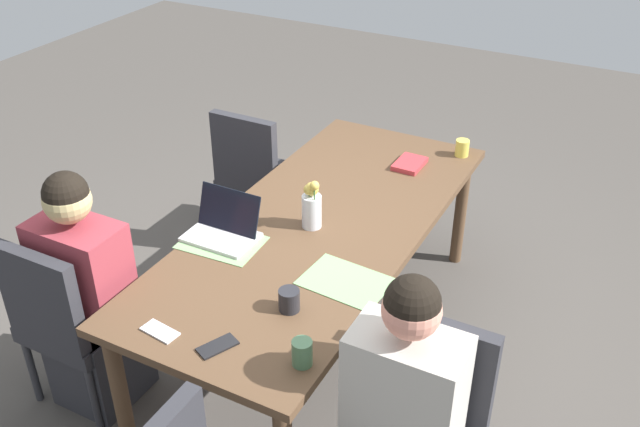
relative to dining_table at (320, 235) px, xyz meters
The scene contains 17 objects.
ground_plane 0.66m from the dining_table, ahead, with size 10.00×10.00×0.00m, color #4C4742.
dining_table is the anchor object (origin of this frame).
chair_far_left_near 1.20m from the dining_table, 137.90° to the left, with size 0.44×0.44×0.90m.
person_far_left_near 1.10m from the dining_table, 137.61° to the left, with size 0.36×0.40×1.19m.
chair_near_left_mid 1.11m from the dining_table, 131.83° to the right, with size 0.44×0.44×0.90m.
person_near_left_mid 1.12m from the dining_table, 136.77° to the right, with size 0.36×0.40×1.19m.
chair_far_left_far 1.04m from the dining_table, 49.93° to the left, with size 0.44×0.44×0.90m.
flower_vase 0.19m from the dining_table, 158.33° to the left, with size 0.09×0.10×0.26m.
placemat_far_left_near 0.49m from the dining_table, 139.19° to the left, with size 0.36×0.26×0.00m, color #7FAD70.
placemat_near_left_mid 0.49m from the dining_table, 139.27° to the right, with size 0.36×0.26×0.00m, color #7FAD70.
laptop_far_left_near 0.47m from the dining_table, 133.36° to the left, with size 0.22×0.32×0.21m.
coffee_mug_near_left 0.67m from the dining_table, 162.83° to the right, with size 0.09×0.09×0.09m, color #232328.
coffee_mug_near_right 1.07m from the dining_table, 20.47° to the right, with size 0.08×0.08×0.09m, color #DBC64C.
coffee_mug_centre_left 0.97m from the dining_table, 156.01° to the right, with size 0.08×0.08×0.10m, color #47704C.
book_red_cover 0.76m from the dining_table, 12.32° to the right, with size 0.20×0.14×0.03m, color #B73338.
phone_black 0.95m from the dining_table, behind, with size 0.15×0.07×0.01m, color black.
phone_silver 1.00m from the dining_table, behind, with size 0.15×0.07×0.01m, color silver.
Camera 1 is at (-2.54, -1.34, 2.53)m, focal length 40.05 mm.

